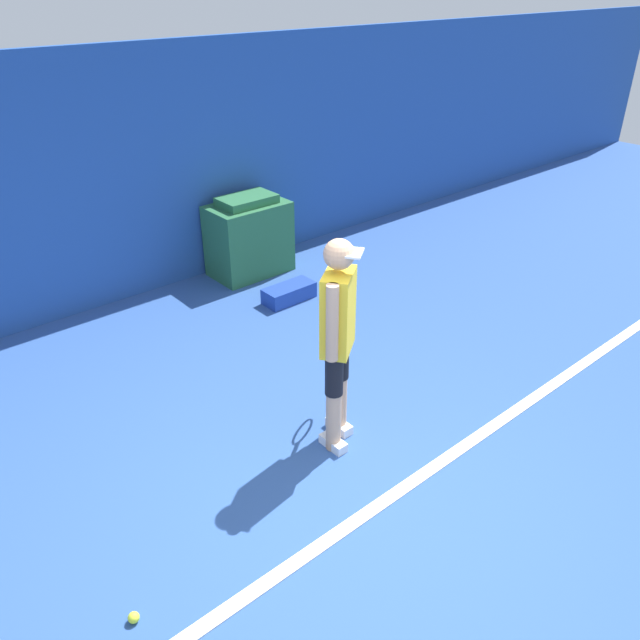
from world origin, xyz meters
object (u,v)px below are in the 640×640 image
(tennis_player, at_px, (338,335))
(covered_chair, at_px, (249,237))
(tennis_ball, at_px, (134,618))
(equipment_bag, at_px, (289,293))

(tennis_player, height_order, covered_chair, tennis_player)
(tennis_player, distance_m, covered_chair, 3.38)
(tennis_ball, relative_size, equipment_bag, 0.11)
(tennis_ball, xyz_separation_m, equipment_bag, (3.19, 2.61, 0.06))
(tennis_player, relative_size, tennis_ball, 25.33)
(tennis_player, distance_m, tennis_ball, 2.24)
(tennis_player, bearing_deg, covered_chair, 30.89)
(covered_chair, bearing_deg, tennis_player, -113.17)
(covered_chair, xyz_separation_m, equipment_bag, (-0.11, -0.92, -0.38))
(tennis_ball, bearing_deg, equipment_bag, 39.24)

